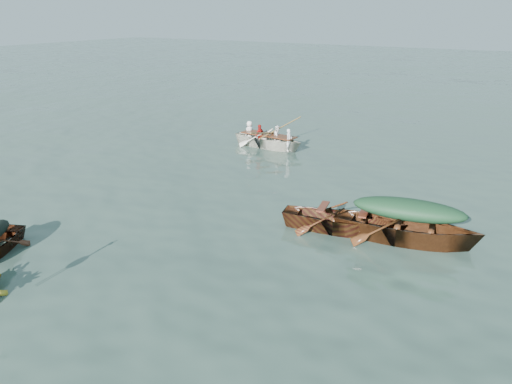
% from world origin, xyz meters
% --- Properties ---
extents(ground, '(140.00, 140.00, 0.00)m').
position_xyz_m(ground, '(0.00, 0.00, 0.00)').
color(ground, '#395045').
rests_on(ground, ground).
extents(green_tarp_boat, '(5.18, 2.36, 1.20)m').
position_xyz_m(green_tarp_boat, '(3.81, 3.29, 0.00)').
color(green_tarp_boat, '#512B13').
rests_on(green_tarp_boat, ground).
extents(open_wooden_boat, '(4.61, 2.22, 1.04)m').
position_xyz_m(open_wooden_boat, '(2.21, 3.02, 0.00)').
color(open_wooden_boat, '#583516').
rests_on(open_wooden_boat, ground).
extents(rowed_boat, '(4.51, 1.63, 1.06)m').
position_xyz_m(rowed_boat, '(-3.68, 9.30, 0.00)').
color(rowed_boat, silver).
rests_on(rowed_boat, ground).
extents(green_tarp_cover, '(2.85, 1.30, 0.52)m').
position_xyz_m(green_tarp_cover, '(3.81, 3.29, 0.86)').
color(green_tarp_cover, '#17391F').
rests_on(green_tarp_cover, green_tarp_boat).
extents(thwart_benches, '(2.33, 1.24, 0.04)m').
position_xyz_m(thwart_benches, '(2.21, 3.02, 0.54)').
color(thwart_benches, '#522113').
rests_on(thwart_benches, open_wooden_boat).
extents(rowers, '(3.17, 1.41, 0.76)m').
position_xyz_m(rowers, '(-3.68, 9.30, 0.91)').
color(rowers, silver).
rests_on(rowers, rowed_boat).
extents(oars, '(0.78, 2.64, 0.06)m').
position_xyz_m(oars, '(-3.68, 9.30, 0.56)').
color(oars, olive).
rests_on(oars, rowed_boat).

